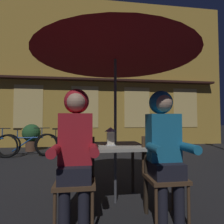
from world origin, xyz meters
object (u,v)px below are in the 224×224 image
(chair_left, at_px, (76,174))
(chair_right, at_px, (162,171))
(potted_plant, at_px, (31,135))
(bicycle_third, at_px, (65,143))
(person_left_hooded, at_px, (76,141))
(person_right_hooded, at_px, (164,140))
(bicycle_second, at_px, (28,144))
(lantern, at_px, (111,136))
(patio_umbrella, at_px, (115,45))
(cafe_table, at_px, (115,153))

(chair_left, xyz_separation_m, chair_right, (0.96, 0.00, 0.00))
(chair_left, distance_m, potted_plant, 4.91)
(chair_left, xyz_separation_m, potted_plant, (-1.80, 4.56, 0.05))
(chair_left, distance_m, bicycle_third, 3.73)
(bicycle_third, bearing_deg, chair_left, -81.46)
(person_left_hooded, distance_m, person_right_hooded, 0.96)
(potted_plant, bearing_deg, chair_right, -58.80)
(person_left_hooded, xyz_separation_m, bicycle_second, (-1.62, 3.66, -0.50))
(lantern, relative_size, bicycle_second, 0.14)
(bicycle_third, xyz_separation_m, potted_plant, (-1.25, 0.87, 0.20))
(patio_umbrella, relative_size, person_left_hooded, 1.65)
(chair_right, bearing_deg, person_right_hooded, -90.00)
(cafe_table, xyz_separation_m, bicycle_third, (-1.03, 3.32, -0.29))
(cafe_table, bearing_deg, bicycle_third, 107.30)
(bicycle_second, bearing_deg, chair_left, -65.80)
(chair_right, relative_size, person_right_hooded, 0.62)
(cafe_table, relative_size, chair_right, 0.85)
(chair_right, height_order, potted_plant, potted_plant)
(cafe_table, distance_m, potted_plant, 4.77)
(patio_umbrella, bearing_deg, bicycle_third, 107.30)
(bicycle_second, height_order, potted_plant, potted_plant)
(person_right_hooded, relative_size, potted_plant, 1.52)
(person_right_hooded, relative_size, bicycle_third, 0.85)
(cafe_table, height_order, patio_umbrella, patio_umbrella)
(chair_right, distance_m, bicycle_second, 4.43)
(patio_umbrella, distance_m, person_left_hooded, 1.37)
(person_left_hooded, bearing_deg, bicycle_second, 113.87)
(patio_umbrella, distance_m, bicycle_second, 4.22)
(cafe_table, bearing_deg, patio_umbrella, 0.00)
(patio_umbrella, bearing_deg, potted_plant, 118.57)
(chair_right, bearing_deg, bicycle_second, 125.60)
(bicycle_second, xyz_separation_m, potted_plant, (-0.18, 0.96, 0.20))
(cafe_table, distance_m, bicycle_third, 3.49)
(patio_umbrella, xyz_separation_m, person_left_hooded, (-0.48, -0.43, -1.21))
(bicycle_second, distance_m, bicycle_third, 1.07)
(patio_umbrella, bearing_deg, person_left_hooded, -138.43)
(lantern, bearing_deg, person_left_hooded, -137.70)
(chair_left, xyz_separation_m, person_right_hooded, (0.96, -0.06, 0.36))
(potted_plant, bearing_deg, person_left_hooded, -68.68)
(chair_right, relative_size, bicycle_third, 0.53)
(bicycle_second, xyz_separation_m, bicycle_third, (1.07, 0.09, 0.00))
(chair_left, distance_m, chair_right, 0.96)
(person_left_hooded, distance_m, potted_plant, 4.97)
(bicycle_third, distance_m, potted_plant, 1.54)
(chair_right, height_order, bicycle_third, chair_right)
(patio_umbrella, height_order, potted_plant, patio_umbrella)
(person_left_hooded, relative_size, person_right_hooded, 1.00)
(chair_left, bearing_deg, chair_right, 0.00)
(bicycle_third, bearing_deg, chair_right, -67.68)
(cafe_table, xyz_separation_m, lantern, (-0.07, -0.05, 0.22))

